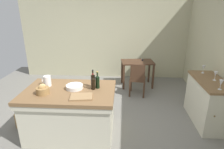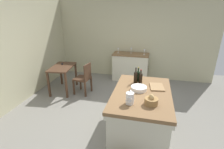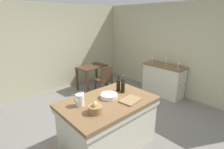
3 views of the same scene
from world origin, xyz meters
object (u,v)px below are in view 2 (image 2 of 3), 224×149
side_cabinet (130,67)px  wine_bottle_amber (136,77)px  writing_desk (62,71)px  wine_glass_left (131,50)px  pitcher (130,98)px  bread_basket (151,101)px  wine_bottle_green (141,78)px  wooden_chair (84,78)px  cutting_board (157,87)px  wine_glass_middle (118,50)px  island_table (141,111)px  wine_glass_far_left (144,51)px  wine_bottle_dark (138,76)px  wash_bowl (139,88)px

side_cabinet → wine_bottle_amber: bearing=-170.3°
writing_desk → wine_glass_left: (1.33, -1.78, 0.40)m
pitcher → bread_basket: pitcher is taller
side_cabinet → bread_basket: (-2.99, -0.71, 0.48)m
wine_bottle_green → writing_desk: bearing=67.8°
wooden_chair → bread_basket: size_ratio=4.21×
side_cabinet → cutting_board: bearing=-161.0°
cutting_board → wine_glass_middle: bearing=27.6°
wine_bottle_amber → wooden_chair: bearing=58.8°
island_table → wine_glass_far_left: 2.62m
island_table → wine_bottle_dark: wine_bottle_dark is taller
wine_glass_far_left → wine_glass_left: bearing=77.0°
cutting_board → wine_glass_middle: 2.64m
wash_bowl → wine_bottle_amber: (0.31, 0.10, 0.09)m
wine_bottle_green → pitcher: bearing=173.3°
island_table → writing_desk: (1.33, 2.32, 0.15)m
side_cabinet → cutting_board: side_cabinet is taller
side_cabinet → bread_basket: bearing=-166.7°
wooden_chair → wine_glass_middle: wine_glass_middle is taller
side_cabinet → wine_bottle_amber: (-2.21, -0.38, 0.55)m
side_cabinet → wooden_chair: size_ratio=1.33×
writing_desk → wine_bottle_amber: size_ratio=2.98×
cutting_board → wine_glass_middle: (2.33, 1.22, 0.13)m
side_cabinet → writing_desk: side_cabinet is taller
cutting_board → wine_bottle_dark: wine_bottle_dark is taller
side_cabinet → cutting_board: (-2.34, -0.80, 0.43)m
island_table → wine_bottle_green: 0.66m
wine_glass_far_left → wine_bottle_dark: bearing=179.9°
island_table → wine_glass_middle: 2.83m
wine_glass_left → bread_basket: bearing=-166.9°
wine_glass_left → wooden_chair: bearing=140.7°
writing_desk → island_table: bearing=-119.8°
cutting_board → island_table: bearing=136.0°
cutting_board → wine_bottle_amber: 0.46m
side_cabinet → wine_bottle_dark: bearing=-168.8°
island_table → wine_glass_left: 2.77m
side_cabinet → wine_bottle_dark: (-2.13, -0.42, 0.54)m
wine_bottle_green → wine_glass_middle: bearing=22.2°
wine_bottle_dark → wine_glass_far_left: bearing=-0.1°
bread_basket → wine_bottle_green: bearing=16.1°
side_cabinet → wine_bottle_green: wine_bottle_green is taller
wooden_chair → pitcher: (-1.74, -1.50, 0.49)m
pitcher → cutting_board: size_ratio=0.66×
cutting_board → wine_bottle_amber: size_ratio=1.08×
writing_desk → wine_glass_middle: 1.90m
cutting_board → wine_glass_far_left: wine_glass_far_left is taller
wooden_chair → wine_glass_left: 1.84m
bread_basket → wine_glass_left: wine_glass_left is taller
writing_desk → pitcher: bearing=-129.3°
wash_bowl → wine_bottle_green: (0.33, -0.00, 0.08)m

